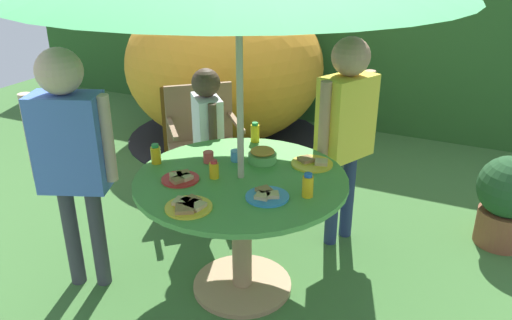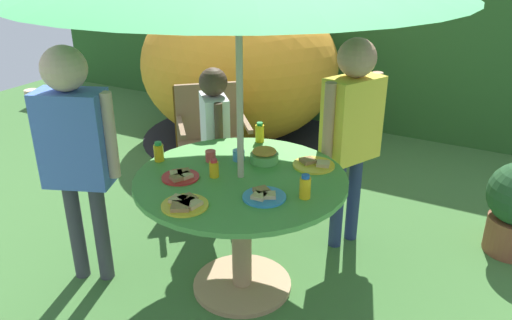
{
  "view_description": "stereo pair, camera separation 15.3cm",
  "coord_description": "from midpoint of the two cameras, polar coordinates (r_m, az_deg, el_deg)",
  "views": [
    {
      "loc": [
        1.16,
        -2.28,
        1.98
      ],
      "look_at": [
        0.07,
        0.05,
        0.84
      ],
      "focal_mm": 36.07,
      "sensor_mm": 36.0,
      "label": 1
    },
    {
      "loc": [
        1.3,
        -2.21,
        1.98
      ],
      "look_at": [
        0.07,
        0.05,
        0.84
      ],
      "focal_mm": 36.07,
      "sensor_mm": 36.0,
      "label": 2
    }
  ],
  "objects": [
    {
      "name": "snack_bowl",
      "position": [
        3.01,
        -0.74,
        0.52
      ],
      "size": [
        0.17,
        0.17,
        0.09
      ],
      "color": "#66B259",
      "rests_on": "garden_table"
    },
    {
      "name": "child_in_blue_shirt",
      "position": [
        3.02,
        -21.26,
        1.74
      ],
      "size": [
        0.46,
        0.33,
        1.45
      ],
      "rotation": [
        0.0,
        0.0,
        0.38
      ],
      "color": "#3F3F47",
      "rests_on": "ground_plane"
    },
    {
      "name": "child_in_white_shirt",
      "position": [
        3.62,
        -6.59,
        3.63
      ],
      "size": [
        0.32,
        0.33,
        1.15
      ],
      "rotation": [
        0.0,
        0.0,
        -0.83
      ],
      "color": "navy",
      "rests_on": "ground_plane"
    },
    {
      "name": "dome_tent",
      "position": [
        5.24,
        -4.41,
        10.25
      ],
      "size": [
        2.33,
        2.33,
        1.52
      ],
      "rotation": [
        0.0,
        0.0,
        0.16
      ],
      "color": "orange",
      "rests_on": "ground_plane"
    },
    {
      "name": "cup_near",
      "position": [
        3.04,
        -3.61,
        0.47
      ],
      "size": [
        0.07,
        0.07,
        0.06
      ],
      "primitive_type": "cylinder",
      "color": "#4C99D8",
      "rests_on": "garden_table"
    },
    {
      "name": "child_in_yellow_shirt",
      "position": [
        3.32,
        8.69,
        4.68
      ],
      "size": [
        0.34,
        0.44,
        1.41
      ],
      "rotation": [
        0.0,
        0.0,
        -2.01
      ],
      "color": "navy",
      "rests_on": "ground_plane"
    },
    {
      "name": "plate_far_left",
      "position": [
        2.55,
        -9.21,
        -5.07
      ],
      "size": [
        0.23,
        0.23,
        0.03
      ],
      "color": "yellow",
      "rests_on": "garden_table"
    },
    {
      "name": "plate_near_right",
      "position": [
        2.84,
        -9.91,
        -2.01
      ],
      "size": [
        0.21,
        0.21,
        0.03
      ],
      "color": "red",
      "rests_on": "garden_table"
    },
    {
      "name": "juice_bottle_far_right",
      "position": [
        3.3,
        -1.43,
        3.03
      ],
      "size": [
        0.06,
        0.06,
        0.13
      ],
      "color": "yellow",
      "rests_on": "garden_table"
    },
    {
      "name": "ground_plane",
      "position": [
        3.24,
        -2.9,
        -13.99
      ],
      "size": [
        10.0,
        10.0,
        0.02
      ],
      "primitive_type": "cube",
      "color": "#3D6B33"
    },
    {
      "name": "juice_bottle_center_back",
      "position": [
        2.62,
        4.11,
        -2.88
      ],
      "size": [
        0.06,
        0.06,
        0.13
      ],
      "color": "yellow",
      "rests_on": "garden_table"
    },
    {
      "name": "potted_plant",
      "position": [
        3.81,
        25.12,
        -3.89
      ],
      "size": [
        0.42,
        0.42,
        0.64
      ],
      "color": "brown",
      "rests_on": "ground_plane"
    },
    {
      "name": "cup_far",
      "position": [
        3.03,
        -6.73,
        0.3
      ],
      "size": [
        0.06,
        0.06,
        0.07
      ],
      "primitive_type": "cylinder",
      "color": "#E04C47",
      "rests_on": "garden_table"
    },
    {
      "name": "plate_mid_left",
      "position": [
        3.0,
        4.81,
        -0.35
      ],
      "size": [
        0.24,
        0.24,
        0.03
      ],
      "color": "yellow",
      "rests_on": "garden_table"
    },
    {
      "name": "garden_table",
      "position": [
        2.94,
        -3.13,
        -5.42
      ],
      "size": [
        1.19,
        1.19,
        0.74
      ],
      "color": "tan",
      "rests_on": "ground_plane"
    },
    {
      "name": "plate_back_edge",
      "position": [
        2.62,
        -0.45,
        -3.99
      ],
      "size": [
        0.22,
        0.22,
        0.03
      ],
      "color": "#338CD8",
      "rests_on": "garden_table"
    },
    {
      "name": "juice_bottle_near_left",
      "position": [
        3.06,
        -12.46,
        0.6
      ],
      "size": [
        0.06,
        0.06,
        0.12
      ],
      "color": "yellow",
      "rests_on": "garden_table"
    },
    {
      "name": "wooden_chair",
      "position": [
        4.06,
        -6.98,
        2.55
      ],
      "size": [
        0.71,
        0.71,
        0.91
      ],
      "rotation": [
        0.0,
        0.0,
        0.71
      ],
      "color": "brown",
      "rests_on": "ground_plane"
    },
    {
      "name": "hedge_backdrop",
      "position": [
        5.84,
        12.79,
        12.45
      ],
      "size": [
        9.0,
        0.7,
        1.76
      ],
      "primitive_type": "cube",
      "color": "#285623",
      "rests_on": "ground_plane"
    },
    {
      "name": "juice_bottle_center_front",
      "position": [
        2.83,
        -6.21,
        -1.09
      ],
      "size": [
        0.05,
        0.05,
        0.11
      ],
      "color": "yellow",
      "rests_on": "garden_table"
    }
  ]
}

